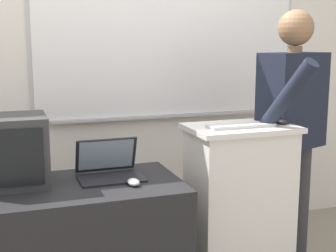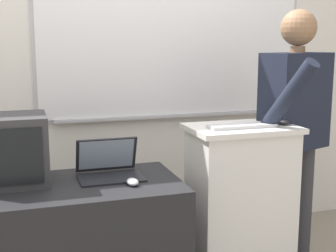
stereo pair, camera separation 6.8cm
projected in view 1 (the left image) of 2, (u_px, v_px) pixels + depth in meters
The scene contains 8 objects.
back_wall at pixel (130, 42), 3.43m from camera, with size 6.40×0.17×2.95m.
lectern_podium at pixel (239, 206), 2.83m from camera, with size 0.63×0.42×1.00m.
person_presenter at pixel (292, 121), 2.99m from camera, with size 0.64×0.66×1.68m.
laptop at pixel (109, 165), 2.55m from camera, with size 0.34×0.28×0.21m.
wireless_keyboard at pixel (241, 126), 2.68m from camera, with size 0.40×0.12×0.02m.
computer_mouse_by_laptop at pixel (134, 182), 2.40m from camera, with size 0.06×0.10×0.03m.
computer_mouse_by_keyboard at pixel (281, 121), 2.79m from camera, with size 0.06×0.10×0.03m.
crt_monitor at pixel (11, 151), 2.38m from camera, with size 0.36×0.35×0.36m.
Camera 1 is at (-0.88, -2.07, 1.48)m, focal length 50.00 mm.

